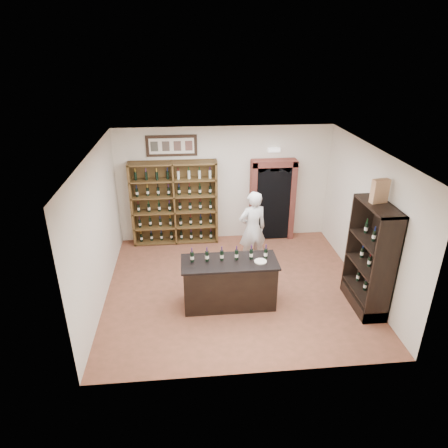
{
  "coord_description": "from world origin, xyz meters",
  "views": [
    {
      "loc": [
        -0.95,
        -7.28,
        4.89
      ],
      "look_at": [
        -0.22,
        0.3,
        1.38
      ],
      "focal_mm": 32.0,
      "sensor_mm": 36.0,
      "label": 1
    }
  ],
  "objects_px": {
    "side_cabinet": "(369,273)",
    "wine_crate": "(380,191)",
    "wine_shelf": "(175,203)",
    "tasting_counter": "(229,283)",
    "shopkeeper": "(253,229)",
    "counter_bottle_0": "(192,257)"
  },
  "relations": [
    {
      "from": "side_cabinet",
      "to": "wine_crate",
      "type": "relative_size",
      "value": 4.96
    },
    {
      "from": "tasting_counter",
      "to": "shopkeeper",
      "type": "height_order",
      "value": "shopkeeper"
    },
    {
      "from": "wine_shelf",
      "to": "side_cabinet",
      "type": "xyz_separation_m",
      "value": [
        3.82,
        -3.23,
        -0.35
      ]
    },
    {
      "from": "tasting_counter",
      "to": "wine_crate",
      "type": "xyz_separation_m",
      "value": [
        2.71,
        -0.2,
        1.93
      ]
    },
    {
      "from": "tasting_counter",
      "to": "shopkeeper",
      "type": "relative_size",
      "value": 1.02
    },
    {
      "from": "wine_shelf",
      "to": "tasting_counter",
      "type": "distance_m",
      "value": 3.19
    },
    {
      "from": "shopkeeper",
      "to": "wine_crate",
      "type": "height_order",
      "value": "wine_crate"
    },
    {
      "from": "counter_bottle_0",
      "to": "shopkeeper",
      "type": "relative_size",
      "value": 0.16
    },
    {
      "from": "tasting_counter",
      "to": "shopkeeper",
      "type": "xyz_separation_m",
      "value": [
        0.71,
        1.56,
        0.43
      ]
    },
    {
      "from": "tasting_counter",
      "to": "shopkeeper",
      "type": "distance_m",
      "value": 1.76
    },
    {
      "from": "tasting_counter",
      "to": "shopkeeper",
      "type": "bearing_deg",
      "value": 65.52
    },
    {
      "from": "side_cabinet",
      "to": "wine_crate",
      "type": "height_order",
      "value": "wine_crate"
    },
    {
      "from": "wine_shelf",
      "to": "shopkeeper",
      "type": "relative_size",
      "value": 1.19
    },
    {
      "from": "side_cabinet",
      "to": "wine_crate",
      "type": "distance_m",
      "value": 1.67
    },
    {
      "from": "wine_shelf",
      "to": "counter_bottle_0",
      "type": "bearing_deg",
      "value": -82.48
    },
    {
      "from": "wine_crate",
      "to": "wine_shelf",
      "type": "bearing_deg",
      "value": 129.86
    },
    {
      "from": "counter_bottle_0",
      "to": "wine_crate",
      "type": "distance_m",
      "value": 3.68
    },
    {
      "from": "wine_shelf",
      "to": "tasting_counter",
      "type": "bearing_deg",
      "value": -69.44
    },
    {
      "from": "wine_shelf",
      "to": "counter_bottle_0",
      "type": "xyz_separation_m",
      "value": [
        0.38,
        -2.88,
        0.01
      ]
    },
    {
      "from": "shopkeeper",
      "to": "counter_bottle_0",
      "type": "bearing_deg",
      "value": 32.14
    },
    {
      "from": "wine_shelf",
      "to": "wine_crate",
      "type": "distance_m",
      "value": 5.1
    },
    {
      "from": "counter_bottle_0",
      "to": "shopkeeper",
      "type": "distance_m",
      "value": 2.08
    }
  ]
}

